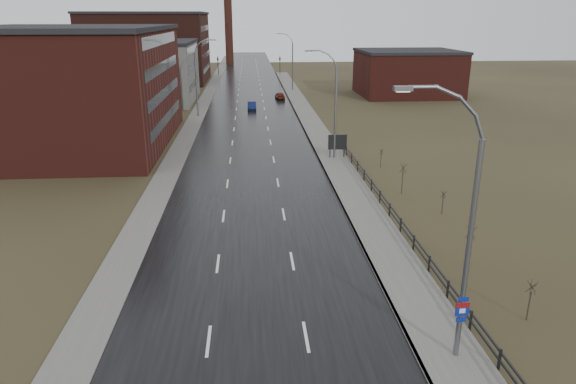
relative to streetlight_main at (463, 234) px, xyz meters
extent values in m
cube|color=black|center=(-8.47, 58.00, -6.03)|extent=(14.00, 300.00, 0.06)
cube|color=#595651|center=(0.13, 33.00, -5.97)|extent=(3.20, 180.00, 0.18)
cube|color=slate|center=(-1.39, 33.00, -5.97)|extent=(0.16, 180.00, 0.18)
cube|color=#595651|center=(-16.67, 58.00, -6.00)|extent=(2.40, 260.00, 0.12)
cube|color=#471914|center=(-29.47, 43.00, 0.44)|extent=(22.00, 28.00, 13.00)
cube|color=black|center=(-29.47, 43.00, 7.19)|extent=(22.44, 28.56, 0.50)
cube|color=black|center=(-18.49, 43.00, -3.06)|extent=(0.06, 22.40, 1.20)
cube|color=black|center=(-18.49, 43.00, -0.06)|extent=(0.06, 22.40, 1.20)
cube|color=black|center=(-18.49, 43.00, 2.94)|extent=(0.06, 22.40, 1.20)
cube|color=black|center=(-18.49, 43.00, 5.94)|extent=(0.06, 22.40, 1.20)
cube|color=slate|center=(-26.47, 76.00, -1.06)|extent=(16.00, 20.00, 10.00)
cube|color=black|center=(-26.47, 76.00, 4.19)|extent=(16.32, 20.40, 0.50)
cube|color=black|center=(-18.49, 76.00, -3.06)|extent=(0.06, 16.00, 1.20)
cube|color=black|center=(-18.49, 76.00, -0.06)|extent=(0.06, 16.00, 1.20)
cube|color=black|center=(-18.49, 76.00, 2.94)|extent=(0.06, 16.00, 1.20)
cube|color=#331611|center=(-31.47, 106.00, 1.44)|extent=(26.00, 24.00, 15.00)
cube|color=black|center=(-31.47, 106.00, 9.19)|extent=(26.52, 24.48, 0.50)
cube|color=black|center=(-18.49, 106.00, -3.06)|extent=(0.06, 19.20, 1.20)
cube|color=black|center=(-18.49, 106.00, -0.06)|extent=(0.06, 19.20, 1.20)
cube|color=black|center=(-18.49, 106.00, 2.94)|extent=(0.06, 19.20, 1.20)
cube|color=black|center=(-18.49, 106.00, 5.94)|extent=(0.06, 19.20, 1.20)
cube|color=#471914|center=(21.83, 80.00, -2.06)|extent=(18.00, 16.00, 8.00)
cube|color=black|center=(21.83, 80.00, 2.19)|extent=(18.36, 16.32, 0.50)
cylinder|color=#331611|center=(-14.47, 148.00, 8.94)|extent=(2.40, 2.40, 30.00)
cylinder|color=slate|center=(0.33, 0.00, -1.06)|extent=(0.24, 0.24, 10.00)
cylinder|color=slate|center=(0.14, 0.00, 4.40)|extent=(0.57, 0.14, 1.12)
cylinder|color=slate|center=(-0.41, 0.00, 5.22)|extent=(0.91, 0.14, 0.91)
cylinder|color=slate|center=(-1.22, 0.00, 5.76)|extent=(1.12, 0.14, 0.57)
cylinder|color=slate|center=(-2.19, 0.00, 5.95)|extent=(1.15, 0.14, 0.14)
cube|color=slate|center=(-2.94, 0.00, 5.90)|extent=(0.70, 0.28, 0.18)
cube|color=silver|center=(-2.94, 0.00, 5.80)|extent=(0.50, 0.20, 0.04)
cube|color=navy|center=(0.33, -0.12, -3.01)|extent=(0.45, 0.04, 0.22)
cube|color=navy|center=(0.33, -0.12, -3.51)|extent=(0.60, 0.04, 0.65)
cube|color=maroon|center=(0.33, -0.13, -3.28)|extent=(0.60, 0.04, 0.20)
cube|color=navy|center=(0.33, -0.12, -4.01)|extent=(0.45, 0.04, 0.22)
cube|color=silver|center=(0.33, -0.14, -3.56)|extent=(0.26, 0.02, 0.22)
cylinder|color=slate|center=(0.33, 34.00, -1.31)|extent=(0.24, 0.24, 9.50)
cylinder|color=slate|center=(0.16, 34.00, 3.84)|extent=(0.51, 0.14, 0.98)
cylinder|color=slate|center=(-0.32, 34.00, 4.56)|extent=(0.81, 0.14, 0.81)
cylinder|color=slate|center=(-1.03, 34.00, 5.04)|extent=(0.98, 0.14, 0.51)
cylinder|color=slate|center=(-1.87, 34.00, 5.20)|extent=(1.01, 0.14, 0.14)
cube|color=slate|center=(-2.56, 34.00, 5.15)|extent=(0.70, 0.28, 0.18)
cube|color=silver|center=(-2.56, 34.00, 5.05)|extent=(0.50, 0.20, 0.04)
cylinder|color=slate|center=(-16.47, 60.00, -1.31)|extent=(0.24, 0.24, 9.50)
cylinder|color=slate|center=(-16.30, 60.00, 3.84)|extent=(0.51, 0.14, 0.98)
cylinder|color=slate|center=(-15.83, 60.00, 4.56)|extent=(0.81, 0.14, 0.81)
cylinder|color=slate|center=(-15.11, 60.00, 5.04)|extent=(0.98, 0.14, 0.51)
cylinder|color=slate|center=(-14.27, 60.00, 5.20)|extent=(1.01, 0.14, 0.14)
cube|color=slate|center=(-13.59, 60.00, 5.15)|extent=(0.70, 0.28, 0.18)
cube|color=silver|center=(-13.59, 60.00, 5.05)|extent=(0.50, 0.20, 0.04)
cylinder|color=slate|center=(0.33, 88.00, -1.31)|extent=(0.24, 0.24, 9.50)
cylinder|color=slate|center=(0.16, 88.00, 3.84)|extent=(0.51, 0.14, 0.98)
cylinder|color=slate|center=(-0.32, 88.00, 4.56)|extent=(0.81, 0.14, 0.81)
cylinder|color=slate|center=(-1.03, 88.00, 5.04)|extent=(0.98, 0.14, 0.51)
cylinder|color=slate|center=(-1.87, 88.00, 5.20)|extent=(1.01, 0.14, 0.14)
cube|color=slate|center=(-2.56, 88.00, 5.15)|extent=(0.70, 0.28, 0.18)
cube|color=silver|center=(-2.56, 88.00, 5.05)|extent=(0.50, 0.20, 0.04)
cube|color=black|center=(1.83, -1.00, -5.51)|extent=(0.10, 0.10, 1.10)
cube|color=black|center=(1.83, 2.00, -5.51)|extent=(0.10, 0.10, 1.10)
cube|color=black|center=(1.83, 5.00, -5.51)|extent=(0.10, 0.10, 1.10)
cube|color=black|center=(1.83, 8.00, -5.51)|extent=(0.10, 0.10, 1.10)
cube|color=black|center=(1.83, 11.00, -5.51)|extent=(0.10, 0.10, 1.10)
cube|color=black|center=(1.83, 14.00, -5.51)|extent=(0.10, 0.10, 1.10)
cube|color=black|center=(1.83, 17.00, -5.51)|extent=(0.10, 0.10, 1.10)
cube|color=black|center=(1.83, 20.00, -5.51)|extent=(0.10, 0.10, 1.10)
cube|color=black|center=(1.83, 23.00, -5.51)|extent=(0.10, 0.10, 1.10)
cube|color=black|center=(1.83, 26.00, -5.51)|extent=(0.10, 0.10, 1.10)
cube|color=black|center=(1.83, 29.00, -5.51)|extent=(0.10, 0.10, 1.10)
cube|color=black|center=(1.83, 32.00, -5.51)|extent=(0.10, 0.10, 1.10)
cube|color=black|center=(1.83, 35.00, -5.51)|extent=(0.10, 0.10, 1.10)
cube|color=black|center=(1.83, 38.00, -5.51)|extent=(0.10, 0.10, 1.10)
cube|color=black|center=(1.83, 41.00, -5.51)|extent=(0.10, 0.10, 1.10)
cube|color=black|center=(1.83, 16.50, -5.11)|extent=(0.08, 53.00, 0.10)
cube|color=black|center=(1.83, 16.50, -5.51)|extent=(0.08, 53.00, 0.10)
cylinder|color=#382D23|center=(5.08, 2.69, -5.26)|extent=(0.08, 0.08, 1.60)
cylinder|color=#382D23|center=(5.13, 2.69, -4.21)|extent=(0.04, 0.54, 0.64)
cylinder|color=#382D23|center=(5.10, 2.74, -4.21)|extent=(0.52, 0.21, 0.64)
cylinder|color=#382D23|center=(5.04, 2.72, -4.21)|extent=(0.31, 0.46, 0.65)
cylinder|color=#382D23|center=(5.04, 2.67, -4.21)|extent=(0.31, 0.46, 0.65)
cylinder|color=#382D23|center=(5.10, 2.65, -4.21)|extent=(0.52, 0.21, 0.64)
cylinder|color=#382D23|center=(4.39, 8.48, -5.06)|extent=(0.08, 0.08, 2.00)
cylinder|color=#382D23|center=(4.44, 8.48, -3.76)|extent=(0.04, 0.67, 0.79)
cylinder|color=#382D23|center=(4.41, 8.53, -3.76)|extent=(0.64, 0.25, 0.80)
cylinder|color=#382D23|center=(4.35, 8.51, -3.76)|extent=(0.38, 0.57, 0.80)
cylinder|color=#382D23|center=(4.35, 8.45, -3.76)|extent=(0.38, 0.57, 0.80)
cylinder|color=#382D23|center=(4.41, 8.43, -3.76)|extent=(0.64, 0.25, 0.80)
cylinder|color=#382D23|center=(6.07, 17.35, -5.37)|extent=(0.08, 0.08, 1.38)
cylinder|color=#382D23|center=(6.12, 17.35, -4.48)|extent=(0.04, 0.47, 0.55)
cylinder|color=#382D23|center=(6.08, 17.40, -4.48)|extent=(0.45, 0.18, 0.56)
cylinder|color=#382D23|center=(6.03, 17.38, -4.48)|extent=(0.27, 0.40, 0.56)
cylinder|color=#382D23|center=(6.03, 17.32, -4.48)|extent=(0.27, 0.40, 0.56)
cylinder|color=#382D23|center=(6.08, 17.30, -4.48)|extent=(0.45, 0.18, 0.56)
cylinder|color=#382D23|center=(4.29, 22.21, -5.06)|extent=(0.08, 0.08, 2.00)
cylinder|color=#382D23|center=(4.34, 22.21, -3.75)|extent=(0.04, 0.67, 0.79)
cylinder|color=#382D23|center=(4.31, 22.26, -3.75)|extent=(0.64, 0.25, 0.80)
cylinder|color=#382D23|center=(4.25, 22.24, -3.75)|extent=(0.38, 0.57, 0.81)
cylinder|color=#382D23|center=(4.25, 22.18, -3.75)|extent=(0.38, 0.57, 0.81)
cylinder|color=#382D23|center=(4.31, 22.16, -3.75)|extent=(0.64, 0.25, 0.80)
cylinder|color=#382D23|center=(4.49, 30.39, -5.35)|extent=(0.08, 0.08, 1.42)
cylinder|color=#382D23|center=(4.54, 30.39, -4.43)|extent=(0.04, 0.48, 0.57)
cylinder|color=#382D23|center=(4.50, 30.44, -4.43)|extent=(0.46, 0.19, 0.57)
cylinder|color=#382D23|center=(4.45, 30.42, -4.43)|extent=(0.28, 0.41, 0.58)
cylinder|color=#382D23|center=(4.45, 30.36, -4.43)|extent=(0.28, 0.41, 0.58)
cylinder|color=#382D23|center=(4.50, 30.34, -4.43)|extent=(0.46, 0.19, 0.57)
cube|color=black|center=(-0.13, 34.05, -5.16)|extent=(0.10, 0.10, 1.80)
cube|color=black|center=(1.39, 34.05, -5.16)|extent=(0.10, 0.10, 1.80)
cube|color=silver|center=(0.63, 34.00, -4.21)|extent=(1.90, 0.08, 1.50)
cube|color=black|center=(0.63, 33.95, -4.21)|extent=(2.00, 0.04, 1.60)
cylinder|color=black|center=(-16.47, 118.00, -3.46)|extent=(0.16, 0.16, 5.20)
imported|color=black|center=(-16.47, 118.00, -1.31)|extent=(0.58, 2.73, 1.10)
sphere|color=#FF190C|center=(-16.47, 117.85, -1.01)|extent=(0.18, 0.18, 0.18)
cylinder|color=black|center=(-0.47, 118.00, -3.46)|extent=(0.16, 0.16, 5.20)
imported|color=black|center=(-0.47, 118.00, -1.31)|extent=(0.58, 2.73, 1.10)
sphere|color=#FF190C|center=(-0.47, 117.85, -1.01)|extent=(0.18, 0.18, 0.18)
imported|color=#0C1640|center=(-8.23, 65.13, -5.41)|extent=(1.38, 3.94, 1.30)
imported|color=#4F1A0D|center=(-2.97, 76.07, -5.40)|extent=(1.81, 3.99, 1.33)
camera|label=1|loc=(-8.58, -18.70, 8.41)|focal=32.00mm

